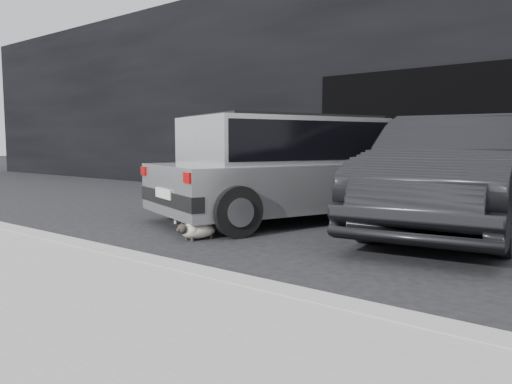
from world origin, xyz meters
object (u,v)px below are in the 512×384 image
Objects in this scene: second_car at (454,173)px; cat_siamese at (196,231)px; cat_white at (188,211)px; silver_hatchback at (289,163)px.

second_car reaches higher than cat_siamese.
cat_white is (-3.14, -1.89, -0.58)m from second_car.
silver_hatchback is at bearing -77.90° from cat_siamese.
silver_hatchback is 1.73m from cat_white.
cat_siamese is at bearing -139.05° from second_car.
silver_hatchback is at bearing 157.26° from cat_white.
second_car is at bearing 128.58° from cat_white.
cat_white is at bearing -99.31° from silver_hatchback.
cat_siamese is 1.13m from cat_white.
silver_hatchback is 2.22m from cat_siamese.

